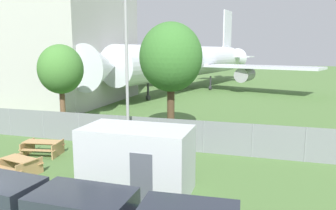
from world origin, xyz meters
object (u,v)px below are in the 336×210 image
(airplane, at_px, (191,62))
(portable_cabin, at_px, (137,160))
(picnic_bench_near_cabin, at_px, (43,146))
(tree_near_hangar, at_px, (171,58))
(car_silver_sedan_near_left, at_px, (1,204))
(tree_left_of_cabin, at_px, (61,70))
(picnic_bench_open_grass, at_px, (19,164))

(airplane, bearing_deg, portable_cabin, 21.77)
(picnic_bench_near_cabin, height_order, tree_near_hangar, tree_near_hangar)
(airplane, bearing_deg, car_silver_sedan_near_left, 16.29)
(airplane, xyz_separation_m, car_silver_sedan_near_left, (2.53, -37.08, -3.15))
(airplane, bearing_deg, tree_left_of_cabin, 3.04)
(airplane, distance_m, car_silver_sedan_near_left, 37.30)
(tree_left_of_cabin, height_order, car_silver_sedan_near_left, tree_left_of_cabin)
(picnic_bench_open_grass, distance_m, tree_near_hangar, 10.72)
(airplane, relative_size, portable_cabin, 10.02)
(portable_cabin, xyz_separation_m, car_silver_sedan_near_left, (-2.98, -3.74, -0.49))
(airplane, distance_m, picnic_bench_open_grass, 33.41)
(car_silver_sedan_near_left, bearing_deg, picnic_bench_near_cabin, -57.25)
(picnic_bench_open_grass, xyz_separation_m, tree_near_hangar, (4.51, 8.59, 4.55))
(tree_near_hangar, xyz_separation_m, car_silver_sedan_near_left, (-1.80, -12.44, -4.22))
(portable_cabin, height_order, tree_left_of_cabin, tree_left_of_cabin)
(airplane, relative_size, picnic_bench_near_cabin, 19.77)
(tree_near_hangar, distance_m, tree_left_of_cabin, 8.39)
(portable_cabin, xyz_separation_m, picnic_bench_open_grass, (-5.69, 0.11, -0.82))
(portable_cabin, distance_m, tree_left_of_cabin, 13.41)
(picnic_bench_near_cabin, xyz_separation_m, picnic_bench_open_grass, (0.80, -2.63, -0.01))
(picnic_bench_near_cabin, height_order, picnic_bench_open_grass, same)
(airplane, height_order, car_silver_sedan_near_left, airplane)
(picnic_bench_near_cabin, distance_m, tree_left_of_cabin, 7.86)
(tree_near_hangar, height_order, tree_left_of_cabin, tree_near_hangar)
(airplane, height_order, tree_near_hangar, airplane)
(tree_near_hangar, distance_m, car_silver_sedan_near_left, 13.26)
(picnic_bench_near_cabin, distance_m, picnic_bench_open_grass, 2.75)
(airplane, xyz_separation_m, picnic_bench_near_cabin, (-0.98, -30.60, -3.47))
(airplane, distance_m, tree_near_hangar, 25.04)
(airplane, distance_m, tree_left_of_cabin, 24.65)
(airplane, distance_m, picnic_bench_near_cabin, 30.81)
(portable_cabin, distance_m, car_silver_sedan_near_left, 4.81)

